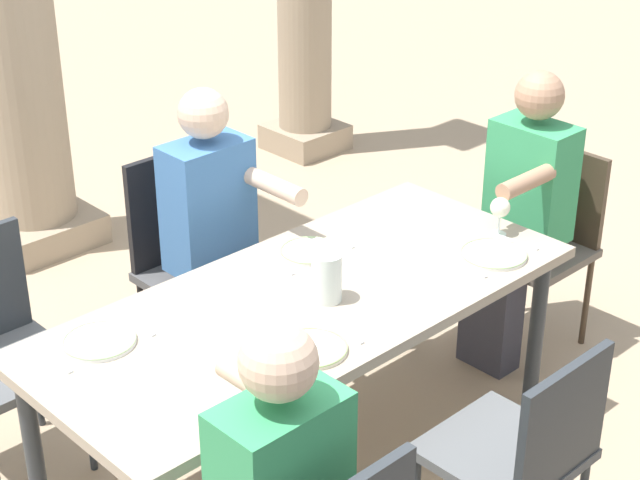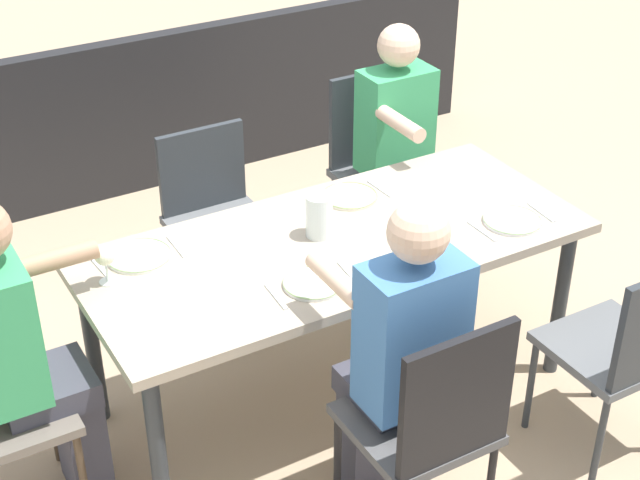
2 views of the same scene
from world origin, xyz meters
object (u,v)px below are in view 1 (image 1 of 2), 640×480
Objects in this scene: diner_woman_green at (520,212)px; plate_1 at (311,348)px; plate_3 at (494,254)px; chair_head_east at (543,234)px; water_pitcher at (327,280)px; plate_0 at (99,341)px; chair_mid_south at (524,449)px; wine_glass_3 at (500,208)px; chair_mid_north at (191,254)px; plate_2 at (310,251)px; dining_table at (307,314)px; diner_man_white at (220,240)px.

plate_1 is at bearing -169.95° from diner_woman_green.
plate_1 is 0.92m from plate_3.
chair_head_east is 5.13× the size of water_pitcher.
chair_head_east reaches higher than plate_1.
plate_0 is (-1.89, 0.24, 0.08)m from diner_woman_green.
wine_glass_3 is (0.72, 0.68, 0.36)m from chair_mid_south.
chair_mid_north is 1.26m from plate_3.
dining_table is at bearing -134.82° from plate_2.
wine_glass_3 reaches higher than plate_3.
plate_3 is at bearing 45.96° from chair_mid_south.
chair_mid_north is 0.76× the size of diner_woman_green.
chair_mid_north is at bearing 80.89° from dining_table.
dining_table is at bearing -19.30° from plate_0.
plate_1 is at bearing 121.63° from chair_mid_south.
diner_woman_green is 0.57m from plate_3.
diner_woman_green is 1.01m from plate_2.
plate_0 is at bearing 165.62° from wine_glass_3.
chair_mid_south is 0.85m from water_pitcher.
chair_mid_north is 0.96m from water_pitcher.
water_pitcher is at bearing -98.24° from diner_man_white.
chair_mid_north is at bearing 83.74° from water_pitcher.
water_pitcher is (0.04, -0.06, 0.15)m from dining_table.
chair_mid_south is 5.04× the size of water_pitcher.
chair_mid_south is at bearing -80.81° from dining_table.
plate_2 and plate_3 have the same top height.
chair_mid_south is 1.10m from plate_2.
diner_man_white reaches higher than dining_table.
chair_mid_north is 1.38m from diner_woman_green.
dining_table is at bearing -99.11° from chair_mid_north.
plate_0 is at bearing 172.74° from diner_woman_green.
diner_man_white is at bearing -89.14° from chair_mid_north.
chair_head_east is (1.40, 0.00, -0.17)m from dining_table.
water_pitcher is at bearing -177.46° from chair_head_east.
plate_2 is (0.09, 1.07, 0.26)m from chair_mid_south.
diner_man_white is at bearing 152.81° from chair_head_east.
plate_1 reaches higher than dining_table.
chair_head_east is at bearing -11.08° from plate_2.
wine_glass_3 is (1.54, -0.39, 0.10)m from plate_0.
diner_man_white is (-1.07, 0.65, 0.01)m from diner_woman_green.
wine_glass_3 is 0.83m from water_pitcher.
chair_mid_north is at bearing 125.69° from wine_glass_3.
chair_head_east reaches higher than plate_0.
dining_table is 0.35m from plate_1.
diner_woman_green reaches higher than plate_0.
plate_2 reaches higher than dining_table.
chair_mid_north is at bearing 90.86° from diner_man_white.
diner_woman_green is 0.98× the size of diner_man_white.
diner_man_white reaches higher than plate_0.
chair_mid_north reaches higher than plate_3.
chair_mid_south is at bearing -94.94° from plate_2.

